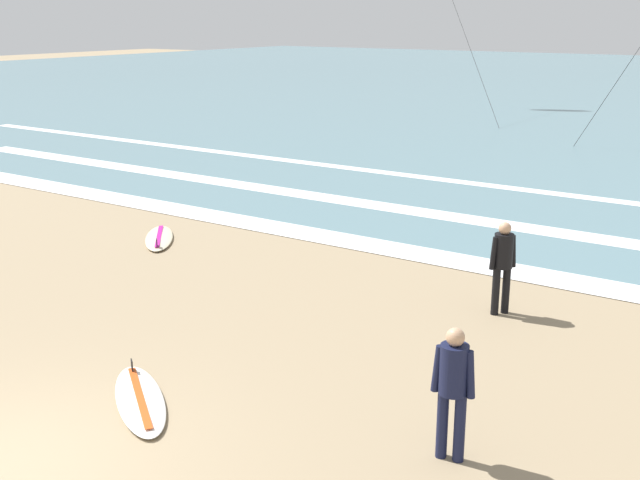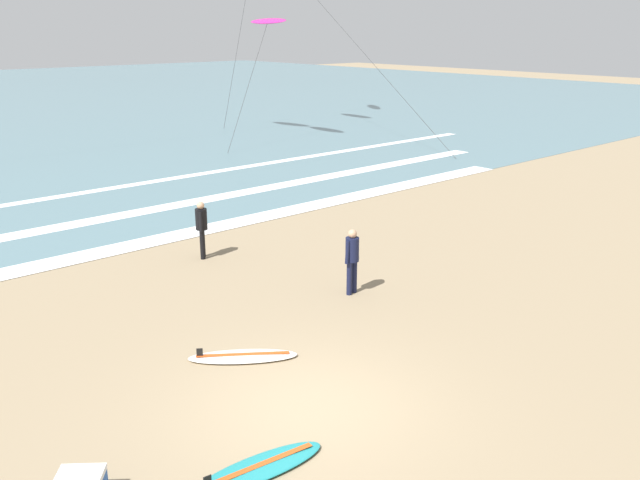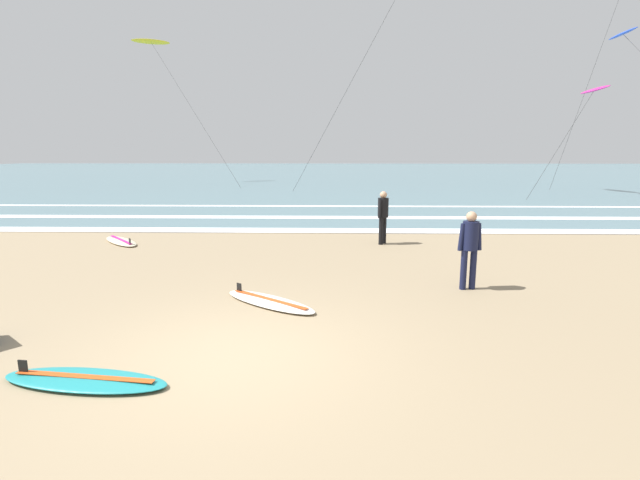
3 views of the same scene
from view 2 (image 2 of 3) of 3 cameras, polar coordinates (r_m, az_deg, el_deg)
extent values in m
plane|color=#937F60|center=(11.88, -0.89, -13.68)|extent=(160.00, 160.00, 0.00)
cube|color=white|center=(19.54, -24.23, -2.44)|extent=(41.23, 1.01, 0.01)
cube|color=white|center=(23.36, -20.37, 1.10)|extent=(41.18, 0.84, 0.01)
cube|color=white|center=(26.92, -24.69, 2.65)|extent=(51.04, 0.54, 0.01)
cylinder|color=black|center=(19.19, -9.73, -0.21)|extent=(0.13, 0.13, 0.82)
cylinder|color=black|center=(19.00, -9.76, -0.39)|extent=(0.13, 0.13, 0.82)
cylinder|color=black|center=(18.90, -9.85, 1.72)|extent=(0.32, 0.32, 0.58)
cylinder|color=black|center=(19.08, -9.82, 1.80)|extent=(0.15, 0.16, 0.56)
cylinder|color=black|center=(18.72, -9.88, 1.50)|extent=(0.15, 0.16, 0.56)
sphere|color=tan|center=(18.80, -9.91, 2.85)|extent=(0.21, 0.21, 0.21)
cylinder|color=#141938|center=(16.27, 2.45, -3.21)|extent=(0.13, 0.13, 0.82)
cylinder|color=#141938|center=(16.42, 2.87, -3.02)|extent=(0.13, 0.13, 0.82)
cylinder|color=#141938|center=(16.11, 2.70, -0.79)|extent=(0.32, 0.32, 0.58)
cylinder|color=#141938|center=(15.98, 2.30, -1.03)|extent=(0.15, 0.11, 0.56)
cylinder|color=#141938|center=(16.26, 3.09, -0.71)|extent=(0.15, 0.11, 0.56)
sphere|color=tan|center=(16.00, 2.72, 0.52)|extent=(0.21, 0.21, 0.21)
ellipsoid|color=silver|center=(13.46, -6.43, -9.60)|extent=(2.05, 1.73, 0.09)
cube|color=#D84C19|center=(13.44, -6.44, -9.42)|extent=(1.50, 1.14, 0.01)
cube|color=black|center=(13.46, -9.98, -9.19)|extent=(0.11, 0.08, 0.16)
ellipsoid|color=teal|center=(10.44, -5.06, -18.35)|extent=(2.16, 0.84, 0.09)
cube|color=#D84C19|center=(10.41, -5.07, -18.14)|extent=(1.78, 0.31, 0.01)
cylinder|color=#333333|center=(38.03, 3.11, 15.87)|extent=(0.29, 14.16, 10.29)
ellipsoid|color=#CC2384|center=(38.89, -4.35, 17.71)|extent=(0.92, 3.23, 0.43)
cylinder|color=#333333|center=(36.79, -5.96, 12.72)|extent=(4.46, 2.25, 6.39)
cylinder|color=#333333|center=(44.88, -6.28, 19.00)|extent=(4.41, 0.83, 14.93)
cube|color=silver|center=(10.17, -19.36, -18.04)|extent=(0.76, 0.73, 0.08)
camera|label=1|loc=(14.43, 34.58, 9.41)|focal=44.17mm
camera|label=3|loc=(8.79, 32.89, -8.03)|focal=25.85mm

